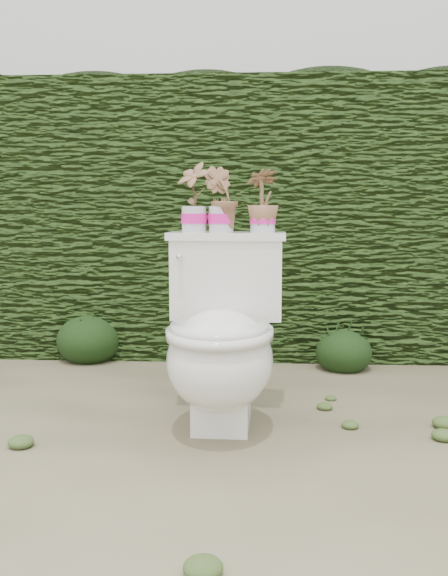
# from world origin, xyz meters

# --- Properties ---
(ground) EXTENTS (60.00, 60.00, 0.00)m
(ground) POSITION_xyz_m (0.00, 0.00, 0.00)
(ground) COLOR gray
(ground) RESTS_ON ground
(hedge) EXTENTS (8.00, 1.00, 1.60)m
(hedge) POSITION_xyz_m (0.00, 1.60, 0.80)
(hedge) COLOR #34521B
(hedge) RESTS_ON ground
(house_wall) EXTENTS (8.00, 3.50, 4.00)m
(house_wall) POSITION_xyz_m (0.60, 6.00, 2.00)
(house_wall) COLOR silver
(house_wall) RESTS_ON ground
(toilet) EXTENTS (0.51, 0.69, 0.78)m
(toilet) POSITION_xyz_m (0.13, 0.02, 0.36)
(toilet) COLOR silver
(toilet) RESTS_ON ground
(potted_plant_left) EXTENTS (0.18, 0.17, 0.28)m
(potted_plant_left) POSITION_xyz_m (-0.01, 0.27, 0.92)
(potted_plant_left) COLOR #2B6F22
(potted_plant_left) RESTS_ON toilet
(potted_plant_center) EXTENTS (0.17, 0.15, 0.26)m
(potted_plant_center) POSITION_xyz_m (0.11, 0.26, 0.91)
(potted_plant_center) COLOR #2B6F22
(potted_plant_center) RESTS_ON toilet
(potted_plant_right) EXTENTS (0.19, 0.19, 0.25)m
(potted_plant_right) POSITION_xyz_m (0.28, 0.26, 0.90)
(potted_plant_right) COLOR #2B6F22
(potted_plant_right) RESTS_ON toilet
(liriope_clump_1) EXTENTS (0.37, 0.37, 0.29)m
(liriope_clump_1) POSITION_xyz_m (-0.71, 1.13, 0.15)
(liriope_clump_1) COLOR #1E3713
(liriope_clump_1) RESTS_ON ground
(liriope_clump_2) EXTENTS (0.30, 0.30, 0.24)m
(liriope_clump_2) POSITION_xyz_m (0.74, 0.99, 0.12)
(liriope_clump_2) COLOR #1E3713
(liriope_clump_2) RESTS_ON ground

